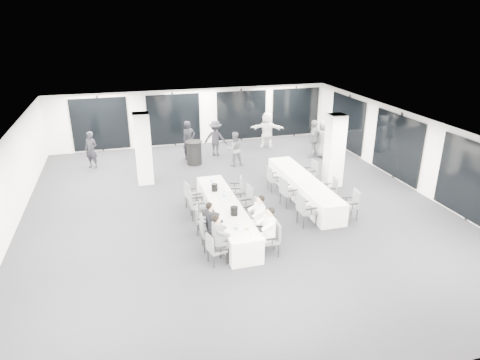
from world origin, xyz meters
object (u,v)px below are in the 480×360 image
at_px(chair_side_right_mid, 331,188).
at_px(chair_main_left_fourth, 195,203).
at_px(standing_guest_d, 314,136).
at_px(chair_main_left_near, 214,247).
at_px(chair_side_left_near, 305,208).
at_px(chair_main_left_second, 207,230).
at_px(chair_main_right_mid, 254,211).
at_px(banquet_table_side, 303,188).
at_px(chair_main_left_mid, 201,218).
at_px(standing_guest_a, 189,138).
at_px(ice_bucket_near, 234,211).
at_px(chair_main_right_far, 237,188).
at_px(chair_side_left_mid, 287,190).
at_px(banquet_table_main, 226,214).
at_px(chair_main_left_far, 191,194).
at_px(standing_guest_f, 267,127).
at_px(chair_side_left_far, 273,177).
at_px(chair_side_right_near, 352,203).
at_px(chair_main_right_near, 273,237).
at_px(standing_guest_b, 234,147).
at_px(ice_bucket_far, 215,187).
at_px(standing_guest_e, 324,136).
at_px(standing_guest_c, 216,136).
at_px(chair_main_right_fourth, 246,199).
at_px(cocktail_table, 194,153).
at_px(chair_main_right_second, 263,225).
at_px(chair_side_right_far, 311,171).
at_px(standing_guest_g, 91,148).

bearing_deg(chair_side_right_mid, chair_main_left_fourth, 99.37).
bearing_deg(standing_guest_d, chair_main_left_near, -2.81).
height_order(chair_side_left_near, standing_guest_d, standing_guest_d).
distance_m(chair_main_left_second, chair_main_right_mid, 1.89).
distance_m(banquet_table_side, chair_main_left_mid, 4.37).
relative_size(standing_guest_a, ice_bucket_near, 7.86).
height_order(chair_main_right_far, chair_side_left_mid, chair_side_left_mid).
height_order(banquet_table_main, chair_main_left_far, chair_main_left_far).
bearing_deg(chair_main_left_far, chair_main_right_mid, 29.53).
bearing_deg(standing_guest_f, chair_side_right_mid, 110.76).
height_order(chair_side_left_near, ice_bucket_near, chair_side_left_near).
xyz_separation_m(chair_main_left_mid, chair_main_left_fourth, (-0.01, 1.02, 0.05)).
height_order(chair_side_left_far, chair_side_right_near, chair_side_right_near).
distance_m(chair_main_left_fourth, standing_guest_a, 6.19).
xyz_separation_m(chair_main_right_near, standing_guest_a, (-0.84, 8.90, 0.46)).
xyz_separation_m(chair_side_right_near, standing_guest_b, (-2.31, 6.06, 0.31)).
bearing_deg(ice_bucket_near, chair_main_right_near, -57.16).
relative_size(banquet_table_main, ice_bucket_far, 20.52).
relative_size(chair_main_right_far, standing_guest_e, 0.47).
xyz_separation_m(chair_main_right_near, chair_side_left_mid, (1.56, 2.89, 0.03)).
bearing_deg(chair_main_left_mid, chair_side_left_mid, 124.26).
bearing_deg(chair_side_right_near, standing_guest_c, 25.80).
distance_m(chair_main_left_mid, standing_guest_c, 7.64).
height_order(chair_main_left_mid, chair_main_left_far, chair_main_left_far).
height_order(chair_side_right_mid, ice_bucket_near, ice_bucket_near).
bearing_deg(chair_main_right_fourth, chair_main_left_near, 144.94).
bearing_deg(chair_side_left_near, standing_guest_a, -166.69).
height_order(banquet_table_side, chair_side_left_mid, chair_side_left_mid).
distance_m(chair_side_left_near, standing_guest_a, 7.91).
distance_m(chair_main_left_near, chair_side_left_far, 5.45).
height_order(chair_main_left_mid, ice_bucket_far, ice_bucket_far).
distance_m(standing_guest_b, ice_bucket_near, 6.49).
bearing_deg(chair_side_left_near, chair_main_left_far, -128.00).
xyz_separation_m(cocktail_table, chair_side_left_far, (2.32, -3.78, -0.00)).
distance_m(chair_main_right_far, chair_side_left_near, 2.78).
distance_m(banquet_table_main, chair_main_right_mid, 0.93).
distance_m(chair_side_left_near, chair_side_right_near, 1.68).
xyz_separation_m(chair_main_left_mid, chair_main_right_second, (1.65, -0.93, -0.00)).
bearing_deg(chair_main_right_far, ice_bucket_far, 132.78).
bearing_deg(chair_main_left_mid, chair_side_right_near, 100.65).
bearing_deg(chair_main_left_far, ice_bucket_near, 8.75).
height_order(chair_main_right_far, chair_side_right_far, chair_side_right_far).
relative_size(standing_guest_c, standing_guest_f, 0.93).
distance_m(cocktail_table, standing_guest_a, 0.92).
xyz_separation_m(chair_main_left_near, standing_guest_g, (-3.42, 8.92, 0.41)).
bearing_deg(chair_main_left_far, standing_guest_f, 129.57).
distance_m(chair_side_right_mid, standing_guest_c, 6.87).
relative_size(chair_main_left_mid, chair_side_left_far, 0.96).
bearing_deg(chair_main_left_near, chair_side_right_near, 93.56).
distance_m(chair_main_right_near, standing_guest_f, 10.22).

